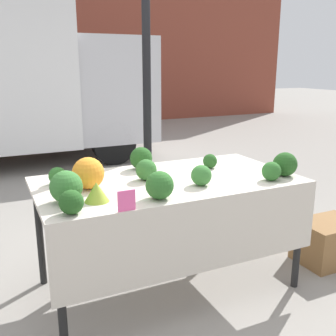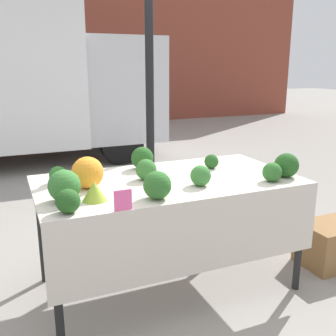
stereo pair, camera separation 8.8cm
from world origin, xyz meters
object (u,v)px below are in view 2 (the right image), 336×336
at_px(parked_truck, 17,76).
at_px(price_sign, 123,200).
at_px(orange_cauliflower, 88,173).
at_px(produce_crate, 332,244).

distance_m(parked_truck, price_sign, 5.10).
xyz_separation_m(parked_truck, orange_cauliflower, (0.16, -4.58, -0.49)).
xyz_separation_m(parked_truck, produce_crate, (2.08, -4.83, -1.25)).
bearing_deg(parked_truck, produce_crate, -66.67).
xyz_separation_m(orange_cauliflower, price_sign, (0.09, -0.48, -0.04)).
distance_m(parked_truck, orange_cauliflower, 4.61).
bearing_deg(price_sign, parked_truck, 92.82).
xyz_separation_m(parked_truck, price_sign, (0.25, -5.06, -0.54)).
bearing_deg(produce_crate, parked_truck, 113.33).
height_order(parked_truck, price_sign, parked_truck).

